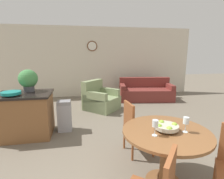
{
  "coord_description": "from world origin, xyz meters",
  "views": [
    {
      "loc": [
        -0.56,
        -0.83,
        1.71
      ],
      "look_at": [
        0.08,
        2.69,
        0.95
      ],
      "focal_mm": 28.0,
      "sensor_mm": 36.0,
      "label": 1
    }
  ],
  "objects": [
    {
      "name": "trash_bin",
      "position": [
        -0.94,
        2.96,
        0.34
      ],
      "size": [
        0.29,
        0.25,
        0.68
      ],
      "color": "#9E9EA3",
      "rests_on": "ground_plane"
    },
    {
      "name": "wine_glass_left",
      "position": [
        0.27,
        0.94,
        0.9
      ],
      "size": [
        0.07,
        0.07,
        0.19
      ],
      "color": "silver",
      "rests_on": "dining_table"
    },
    {
      "name": "dining_chair_far_side",
      "position": [
        0.31,
        1.81,
        0.5
      ],
      "size": [
        0.46,
        0.46,
        0.91
      ],
      "rotation": [
        0.0,
        0.0,
        4.82
      ],
      "color": "brown",
      "rests_on": "ground_plane"
    },
    {
      "name": "fruit_bowl",
      "position": [
        0.46,
        1.04,
        0.81
      ],
      "size": [
        0.29,
        0.29,
        0.1
      ],
      "color": "#B7B29E",
      "rests_on": "dining_table"
    },
    {
      "name": "armchair",
      "position": [
        0.01,
        4.32,
        0.3
      ],
      "size": [
        1.22,
        1.22,
        0.88
      ],
      "rotation": [
        0.0,
        0.0,
        0.82
      ],
      "color": "gray",
      "rests_on": "ground_plane"
    },
    {
      "name": "kitchen_island",
      "position": [
        -1.72,
        2.85,
        0.46
      ],
      "size": [
        1.09,
        0.81,
        0.91
      ],
      "color": "brown",
      "rests_on": "ground_plane"
    },
    {
      "name": "couch",
      "position": [
        1.8,
        5.16,
        0.28
      ],
      "size": [
        2.01,
        1.17,
        0.79
      ],
      "rotation": [
        0.0,
        0.0,
        -0.15
      ],
      "color": "maroon",
      "rests_on": "ground_plane"
    },
    {
      "name": "wine_glass_right",
      "position": [
        0.67,
        0.96,
        0.9
      ],
      "size": [
        0.07,
        0.07,
        0.19
      ],
      "color": "silver",
      "rests_on": "dining_table"
    },
    {
      "name": "teal_bowl",
      "position": [
        -1.88,
        2.7,
        0.96
      ],
      "size": [
        0.36,
        0.36,
        0.08
      ],
      "color": "teal",
      "rests_on": "kitchen_island"
    },
    {
      "name": "potted_plant",
      "position": [
        -1.64,
        3.04,
        1.16
      ],
      "size": [
        0.38,
        0.38,
        0.47
      ],
      "color": "#4C4C51",
      "rests_on": "kitchen_island"
    },
    {
      "name": "wall_back",
      "position": [
        -0.0,
        6.16,
        1.35
      ],
      "size": [
        8.0,
        0.09,
        2.7
      ],
      "color": "beige",
      "rests_on": "ground_plane"
    },
    {
      "name": "dining_table",
      "position": [
        0.47,
        1.04,
        0.58
      ],
      "size": [
        1.1,
        1.1,
        0.75
      ],
      "color": "brown",
      "rests_on": "ground_plane"
    }
  ]
}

